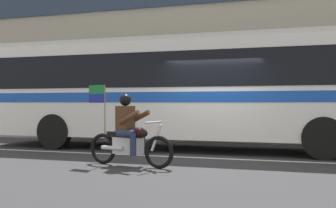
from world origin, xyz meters
The scene contains 7 objects.
ground_plane centered at (0.00, 0.00, 0.00)m, with size 60.00×60.00×0.00m, color #2B2B2D.
sidewalk_curb centered at (0.00, 5.10, 0.07)m, with size 28.00×3.80×0.15m, color gray.
lane_center_stripe centered at (0.00, -0.60, 0.00)m, with size 26.60×0.14×0.01m, color silver.
office_building_facade centered at (0.00, 7.38, 4.54)m, with size 28.00×0.89×9.05m.
transit_bus centered at (-0.81, 1.19, 1.88)m, with size 12.88×2.64×3.22m.
motorcycle_with_rider centered at (-1.29, -2.47, 0.67)m, with size 2.17×0.71×1.78m.
fire_hydrant centered at (0.27, 4.39, 0.52)m, with size 0.22×0.30×0.75m.
Camera 1 is at (2.48, -11.02, 1.37)m, focal length 46.07 mm.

